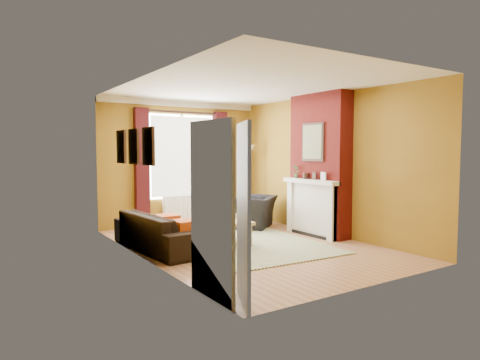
{
  "coord_description": "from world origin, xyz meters",
  "views": [
    {
      "loc": [
        -4.21,
        -6.24,
        1.69
      ],
      "look_at": [
        0.0,
        0.25,
        1.15
      ],
      "focal_mm": 32.0,
      "sensor_mm": 36.0,
      "label": 1
    }
  ],
  "objects_px": {
    "wicker_stool": "(217,213)",
    "floor_lamp": "(250,161)",
    "coffee_table": "(222,221)",
    "sofa": "(161,231)",
    "armchair": "(252,212)"
  },
  "relations": [
    {
      "from": "floor_lamp",
      "to": "armchair",
      "type": "bearing_deg",
      "value": -120.28
    },
    {
      "from": "floor_lamp",
      "to": "sofa",
      "type": "bearing_deg",
      "value": -150.78
    },
    {
      "from": "sofa",
      "to": "wicker_stool",
      "type": "relative_size",
      "value": 5.18
    },
    {
      "from": "sofa",
      "to": "armchair",
      "type": "relative_size",
      "value": 2.03
    },
    {
      "from": "sofa",
      "to": "floor_lamp",
      "type": "distance_m",
      "value": 3.55
    },
    {
      "from": "wicker_stool",
      "to": "floor_lamp",
      "type": "distance_m",
      "value": 1.47
    },
    {
      "from": "sofa",
      "to": "coffee_table",
      "type": "relative_size",
      "value": 1.58
    },
    {
      "from": "coffee_table",
      "to": "wicker_stool",
      "type": "relative_size",
      "value": 3.28
    },
    {
      "from": "wicker_stool",
      "to": "floor_lamp",
      "type": "height_order",
      "value": "floor_lamp"
    },
    {
      "from": "armchair",
      "to": "wicker_stool",
      "type": "bearing_deg",
      "value": -111.98
    },
    {
      "from": "coffee_table",
      "to": "floor_lamp",
      "type": "height_order",
      "value": "floor_lamp"
    },
    {
      "from": "wicker_stool",
      "to": "sofa",
      "type": "bearing_deg",
      "value": -139.2
    },
    {
      "from": "coffee_table",
      "to": "wicker_stool",
      "type": "distance_m",
      "value": 2.19
    },
    {
      "from": "wicker_stool",
      "to": "floor_lamp",
      "type": "bearing_deg",
      "value": -16.13
    },
    {
      "from": "sofa",
      "to": "coffee_table",
      "type": "height_order",
      "value": "sofa"
    }
  ]
}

